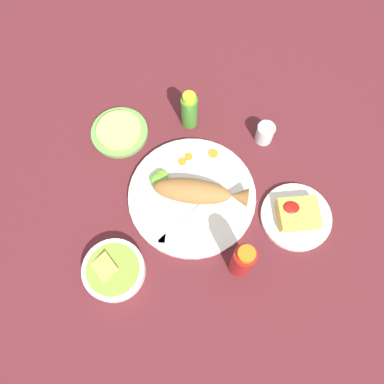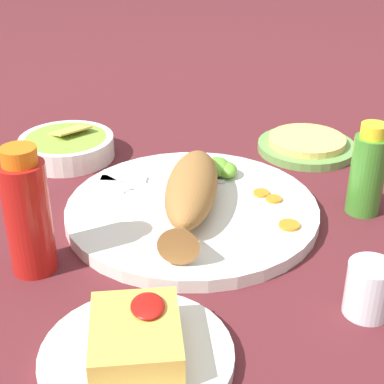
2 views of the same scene
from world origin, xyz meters
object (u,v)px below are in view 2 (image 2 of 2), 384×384
(salt_cup, at_px, (369,292))
(tortilla_plate, at_px, (306,147))
(fried_fish, at_px, (191,192))
(side_plate_fries, at_px, (137,357))
(fork_far, at_px, (153,180))
(main_plate, at_px, (192,210))
(hot_sauce_bottle_green, at_px, (368,172))
(guacamole_bowl, at_px, (67,146))
(hot_sauce_bottle_red, at_px, (28,214))
(fork_near, at_px, (132,193))

(salt_cup, height_order, tortilla_plate, salt_cup)
(fried_fish, distance_m, side_plate_fries, 0.28)
(fork_far, bearing_deg, main_plate, 133.13)
(side_plate_fries, bearing_deg, hot_sauce_bottle_green, -51.01)
(hot_sauce_bottle_green, height_order, side_plate_fries, hot_sauce_bottle_green)
(fork_far, height_order, guacamole_bowl, guacamole_bowl)
(hot_sauce_bottle_red, bearing_deg, fork_near, -40.06)
(main_plate, xyz_separation_m, fried_fish, (-0.02, 0.00, 0.04))
(hot_sauce_bottle_red, bearing_deg, fork_far, -39.82)
(fried_fish, height_order, fork_far, fried_fish)
(fried_fish, bearing_deg, side_plate_fries, 175.05)
(fork_near, relative_size, fork_far, 0.82)
(salt_cup, bearing_deg, fried_fish, 39.01)
(main_plate, height_order, hot_sauce_bottle_red, hot_sauce_bottle_red)
(main_plate, height_order, tortilla_plate, main_plate)
(tortilla_plate, bearing_deg, fork_far, 113.87)
(fork_far, xyz_separation_m, guacamole_bowl, (0.14, 0.14, 0.00))
(guacamole_bowl, bearing_deg, fried_fish, -141.08)
(fork_near, distance_m, tortilla_plate, 0.35)
(fork_near, distance_m, hot_sauce_bottle_red, 0.20)
(fork_far, distance_m, hot_sauce_bottle_red, 0.25)
(fried_fish, distance_m, hot_sauce_bottle_red, 0.22)
(main_plate, xyz_separation_m, side_plate_fries, (-0.28, 0.08, -0.00))
(fork_far, bearing_deg, fork_near, 60.86)
(hot_sauce_bottle_green, bearing_deg, fried_fish, 90.65)
(salt_cup, bearing_deg, main_plate, 36.51)
(fork_far, relative_size, hot_sauce_bottle_red, 1.14)
(main_plate, height_order, salt_cup, salt_cup)
(salt_cup, relative_size, guacamole_bowl, 0.39)
(fork_far, xyz_separation_m, hot_sauce_bottle_green, (-0.09, -0.30, 0.04))
(hot_sauce_bottle_red, relative_size, side_plate_fries, 0.84)
(salt_cup, bearing_deg, side_plate_fries, 101.31)
(main_plate, distance_m, fried_fish, 0.04)
(tortilla_plate, bearing_deg, side_plate_fries, 147.32)
(fork_far, height_order, hot_sauce_bottle_red, hot_sauce_bottle_red)
(fork_near, distance_m, salt_cup, 0.37)
(salt_cup, relative_size, side_plate_fries, 0.32)
(fork_near, height_order, tortilla_plate, fork_near)
(hot_sauce_bottle_green, height_order, guacamole_bowl, hot_sauce_bottle_green)
(fried_fish, bearing_deg, tortilla_plate, -34.24)
(main_plate, bearing_deg, hot_sauce_bottle_green, -92.98)
(fork_far, distance_m, tortilla_plate, 0.30)
(main_plate, height_order, fork_far, fork_far)
(fork_far, distance_m, hot_sauce_bottle_green, 0.31)
(fork_near, xyz_separation_m, hot_sauce_bottle_red, (-0.15, 0.12, 0.06))
(main_plate, bearing_deg, fork_near, 64.68)
(fried_fish, xyz_separation_m, fork_far, (0.09, 0.05, -0.03))
(main_plate, xyz_separation_m, guacamole_bowl, (0.22, 0.19, 0.01))
(main_plate, relative_size, hot_sauce_bottle_green, 2.66)
(main_plate, xyz_separation_m, hot_sauce_bottle_green, (-0.01, -0.24, 0.05))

